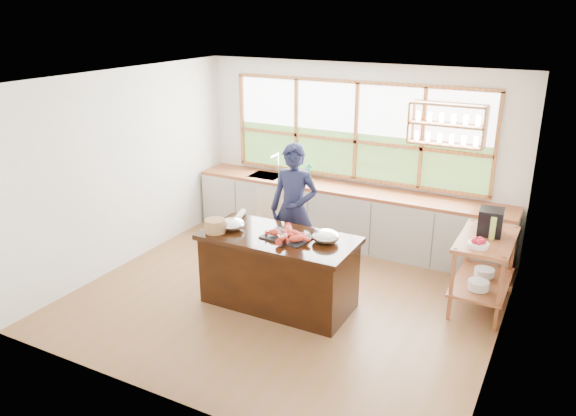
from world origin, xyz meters
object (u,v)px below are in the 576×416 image
Objects in this scene: espresso_machine at (491,222)px; island at (279,270)px; cook at (294,210)px; wicker_basket at (215,226)px.

island is at bearing -154.88° from espresso_machine.
cook is 2.48m from espresso_machine.
cook is 7.23× the size of wicker_basket.
cook reaches higher than island.
espresso_machine is at bearing 29.41° from island.
wicker_basket is (-0.48, -1.14, 0.08)m from cook.
cook is 5.80× the size of espresso_machine.
cook is at bearing -176.56° from espresso_machine.
wicker_basket is at bearing -157.57° from espresso_machine.
wicker_basket reaches higher than island.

